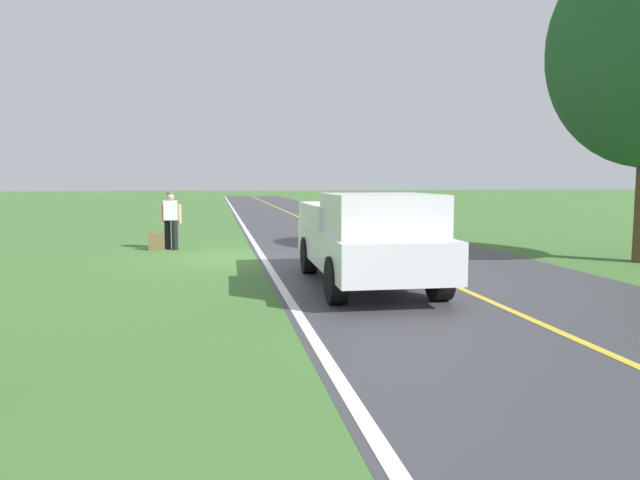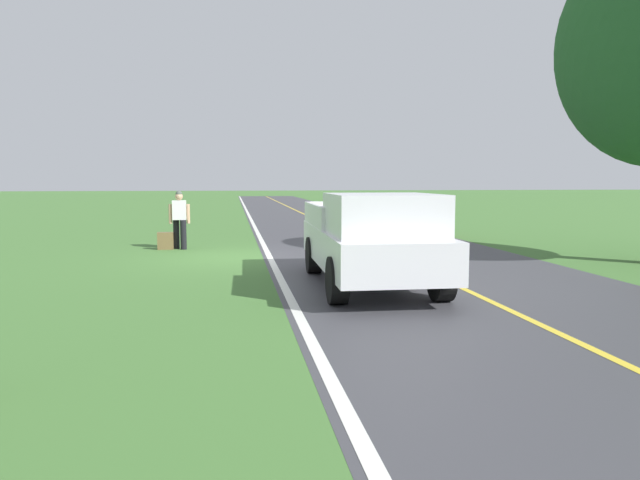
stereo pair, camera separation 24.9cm
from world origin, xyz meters
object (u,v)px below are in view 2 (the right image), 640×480
object	(u,v)px
hitchhiker_walking	(180,216)
sedan_near_oncoming	(398,217)
suitcase_carried	(165,241)
pickup_truck_passing	(372,237)

from	to	relation	value
hitchhiker_walking	sedan_near_oncoming	world-z (taller)	hitchhiker_walking
hitchhiker_walking	sedan_near_oncoming	bearing A→B (deg)	-162.01
suitcase_carried	pickup_truck_passing	size ratio (longest dim) A/B	0.09
suitcase_carried	sedan_near_oncoming	world-z (taller)	sedan_near_oncoming
suitcase_carried	sedan_near_oncoming	size ratio (longest dim) A/B	0.12
hitchhiker_walking	suitcase_carried	xyz separation A→B (m)	(0.42, 0.09, -0.72)
pickup_truck_passing	sedan_near_oncoming	world-z (taller)	pickup_truck_passing
pickup_truck_passing	sedan_near_oncoming	bearing A→B (deg)	-109.26
pickup_truck_passing	suitcase_carried	bearing A→B (deg)	-56.12
hitchhiker_walking	pickup_truck_passing	distance (m)	8.14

